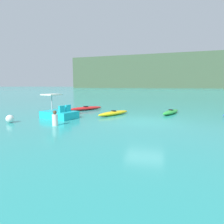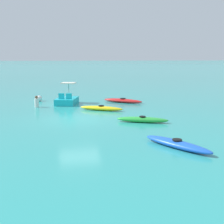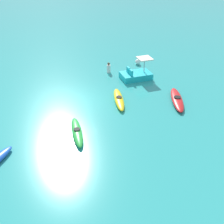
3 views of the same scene
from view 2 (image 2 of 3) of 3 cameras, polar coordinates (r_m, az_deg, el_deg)
The scene contains 8 objects.
ground_plane at distance 18.21m, azimuth -6.47°, elevation -1.31°, with size 600.00×600.00×0.00m, color teal.
kayak_red at distance 24.55m, azimuth 2.12°, elevation 2.23°, with size 2.67×3.23×0.37m.
kayak_green at distance 17.17m, azimuth 5.93°, elevation -1.48°, with size 1.63×3.01×0.37m.
kayak_yellow at distance 20.91m, azimuth -2.11°, elevation 0.75°, with size 2.05×3.12×0.37m.
kayak_blue at distance 12.64m, azimuth 12.53°, elevation -6.10°, with size 3.16×2.27×0.37m.
pedal_boat_cyan at distance 24.00m, azimuth -8.75°, elevation 2.34°, with size 2.71×2.08×1.68m.
buoy_white at distance 26.08m, azimuth -13.95°, elevation 2.60°, with size 0.49×0.49×0.49m, color white.
person_near_shore at distance 22.94m, azimuth -14.44°, elevation 1.87°, with size 0.39×0.39×0.88m.
Camera 2 is at (17.78, -1.15, 3.75)m, focal length 47.02 mm.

